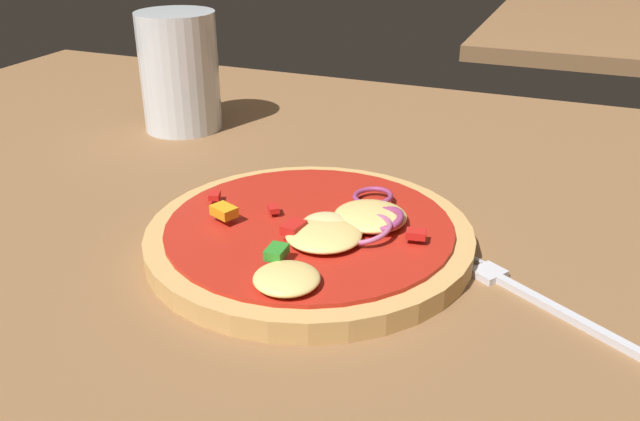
{
  "coord_description": "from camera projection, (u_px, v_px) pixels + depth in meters",
  "views": [
    {
      "loc": [
        0.11,
        -0.42,
        0.26
      ],
      "look_at": [
        -0.06,
        -0.0,
        0.05
      ],
      "focal_mm": 37.8,
      "sensor_mm": 36.0,
      "label": 1
    }
  ],
  "objects": [
    {
      "name": "fork",
      "position": [
        545.0,
        303.0,
        0.41
      ],
      "size": [
        0.17,
        0.11,
        0.0
      ],
      "color": "silver",
      "rests_on": "dining_table"
    },
    {
      "name": "pizza",
      "position": [
        312.0,
        235.0,
        0.48
      ],
      "size": [
        0.23,
        0.23,
        0.03
      ],
      "color": "tan",
      "rests_on": "dining_table"
    },
    {
      "name": "dining_table",
      "position": [
        396.0,
        262.0,
        0.49
      ],
      "size": [
        1.34,
        0.85,
        0.03
      ],
      "color": "brown",
      "rests_on": "ground"
    },
    {
      "name": "beer_glass",
      "position": [
        180.0,
        80.0,
        0.7
      ],
      "size": [
        0.08,
        0.08,
        0.12
      ],
      "color": "silver",
      "rests_on": "dining_table"
    }
  ]
}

